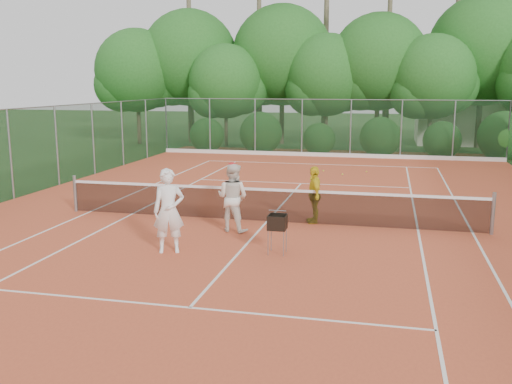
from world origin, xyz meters
TOP-DOWN VIEW (x-y plane):
  - ground at (0.00, 0.00)m, footprint 120.00×120.00m
  - clay_court at (0.00, 0.00)m, footprint 18.00×36.00m
  - club_building at (9.00, 24.00)m, footprint 8.00×5.00m
  - tennis_net at (0.00, 0.00)m, footprint 11.97×0.10m
  - player_white at (-1.58, -3.34)m, footprint 0.83×0.68m
  - player_center_grp at (-0.67, -1.16)m, footprint 1.01×0.87m
  - player_yellow at (1.30, 0.24)m, footprint 0.65×1.01m
  - ball_hopper at (0.87, -2.90)m, footprint 0.40×0.40m
  - stray_ball_a at (0.50, 9.70)m, footprint 0.07×0.07m
  - stray_ball_b at (2.37, 9.85)m, footprint 0.07×0.07m
  - stray_ball_c at (1.40, 8.85)m, footprint 0.07×0.07m
  - court_markings at (0.00, 0.00)m, footprint 11.03×23.83m
  - fence_back at (0.00, 15.00)m, footprint 18.07×0.07m
  - tropical_treeline at (1.43, 20.22)m, footprint 32.10×8.49m

SIDE VIEW (x-z plane):
  - ground at x=0.00m, z-range 0.00..0.00m
  - clay_court at x=0.00m, z-range 0.00..0.02m
  - court_markings at x=0.00m, z-range 0.02..0.03m
  - stray_ball_a at x=0.50m, z-range 0.02..0.09m
  - stray_ball_b at x=2.37m, z-range 0.02..0.09m
  - stray_ball_c at x=1.40m, z-range 0.02..0.09m
  - tennis_net at x=0.00m, z-range -0.02..1.08m
  - ball_hopper at x=0.87m, z-range 0.29..1.20m
  - player_yellow at x=1.30m, z-range 0.02..1.61m
  - player_center_grp at x=-0.67m, z-range 0.01..1.84m
  - player_white at x=-1.58m, z-range 0.02..1.97m
  - club_building at x=9.00m, z-range 0.00..3.00m
  - fence_back at x=0.00m, z-range 0.02..3.02m
  - tropical_treeline at x=1.43m, z-range -2.40..12.63m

